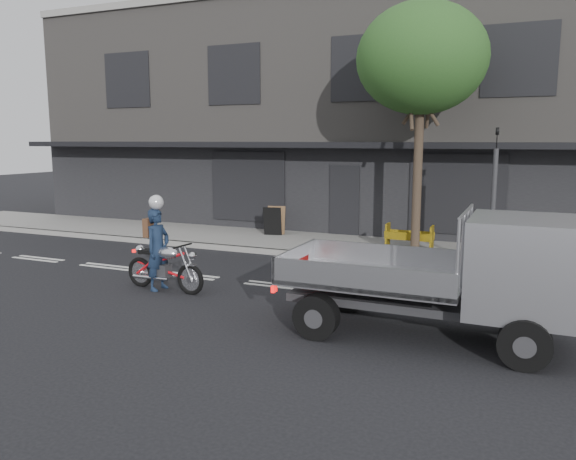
# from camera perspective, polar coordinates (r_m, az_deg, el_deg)

# --- Properties ---
(ground) EXTENTS (80.00, 80.00, 0.00)m
(ground) POSITION_cam_1_polar(r_m,az_deg,el_deg) (12.53, -0.94, -5.70)
(ground) COLOR black
(ground) RESTS_ON ground
(sidewalk) EXTENTS (32.00, 3.20, 0.15)m
(sidewalk) POSITION_cam_1_polar(r_m,az_deg,el_deg) (16.80, 5.66, -1.65)
(sidewalk) COLOR gray
(sidewalk) RESTS_ON ground
(kerb) EXTENTS (32.00, 0.20, 0.15)m
(kerb) POSITION_cam_1_polar(r_m,az_deg,el_deg) (15.31, 3.84, -2.68)
(kerb) COLOR gray
(kerb) RESTS_ON ground
(building_main) EXTENTS (26.00, 10.00, 8.00)m
(building_main) POSITION_cam_1_polar(r_m,az_deg,el_deg) (22.90, 10.96, 10.97)
(building_main) COLOR slate
(building_main) RESTS_ON ground
(street_tree) EXTENTS (3.40, 3.40, 6.74)m
(street_tree) POSITION_cam_1_polar(r_m,az_deg,el_deg) (15.62, 13.43, 16.52)
(street_tree) COLOR #382B21
(street_tree) RESTS_ON ground
(traffic_light_pole) EXTENTS (0.12, 0.12, 3.50)m
(traffic_light_pole) POSITION_cam_1_polar(r_m,az_deg,el_deg) (14.49, 20.11, 2.42)
(traffic_light_pole) COLOR #2D2D30
(traffic_light_pole) RESTS_ON ground
(motorcycle) EXTENTS (2.05, 0.60, 1.06)m
(motorcycle) POSITION_cam_1_polar(r_m,az_deg,el_deg) (12.35, -12.45, -3.55)
(motorcycle) COLOR black
(motorcycle) RESTS_ON ground
(rider) EXTENTS (0.47, 0.68, 1.76)m
(rider) POSITION_cam_1_polar(r_m,az_deg,el_deg) (12.36, -13.07, -1.95)
(rider) COLOR #16243C
(rider) RESTS_ON ground
(flatbed_ute) EXTENTS (4.64, 1.94, 2.15)m
(flatbed_ute) POSITION_cam_1_polar(r_m,az_deg,el_deg) (9.28, 20.34, -3.78)
(flatbed_ute) COLOR black
(flatbed_ute) RESTS_ON ground
(construction_barrier) EXTENTS (1.33, 0.53, 0.74)m
(construction_barrier) POSITION_cam_1_polar(r_m,az_deg,el_deg) (15.96, 12.09, -0.75)
(construction_barrier) COLOR yellow
(construction_barrier) RESTS_ON sidewalk
(sandwich_board) EXTENTS (0.65, 0.50, 0.92)m
(sandwich_board) POSITION_cam_1_polar(r_m,az_deg,el_deg) (18.09, -1.59, 0.89)
(sandwich_board) COLOR black
(sandwich_board) RESTS_ON sidewalk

